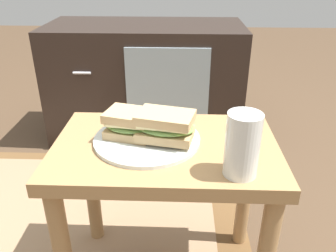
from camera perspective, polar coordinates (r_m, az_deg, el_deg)
The scene contains 7 objects.
side_table at distance 0.90m, azimuth -0.40°, elevation -7.97°, with size 0.56×0.36×0.46m.
tv_cabinet at distance 1.80m, azimuth -3.62°, elevation 7.41°, with size 0.96×0.46×0.58m.
area_rug at distance 1.43m, azimuth -14.27°, elevation -12.33°, with size 1.26×0.74×0.01m.
plate at distance 0.87m, azimuth -3.50°, elevation -2.18°, with size 0.27×0.27×0.01m, color silver.
sandwich_front at distance 0.87m, azimuth -6.44°, elevation 0.42°, with size 0.14×0.12×0.07m.
sandwich_back at distance 0.84m, azimuth -0.61°, elevation 0.15°, with size 0.16×0.12×0.07m.
beer_glass at distance 0.73m, azimuth 12.21°, elevation -3.31°, with size 0.07×0.07×0.14m.
Camera 1 is at (0.04, -0.74, 0.88)m, focal length 36.71 mm.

